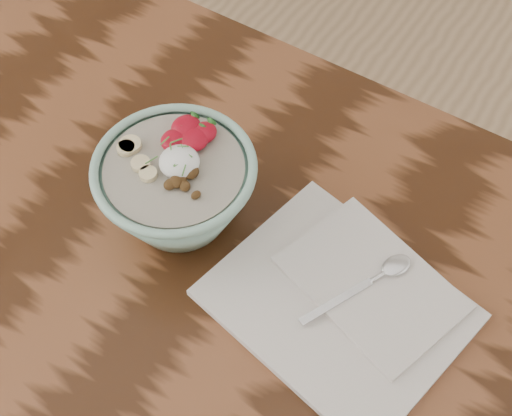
{
  "coord_description": "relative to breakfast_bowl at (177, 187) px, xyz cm",
  "views": [
    {
      "loc": [
        29.77,
        -29.21,
        153.33
      ],
      "look_at": [
        5.58,
        8.97,
        86.84
      ],
      "focal_mm": 50.0,
      "sensor_mm": 36.0,
      "label": 1
    }
  ],
  "objects": [
    {
      "name": "spoon",
      "position": [
        26.37,
        5.2,
        -4.69
      ],
      "size": [
        8.64,
        15.45,
        0.85
      ],
      "rotation": [
        0.0,
        0.0,
        -0.44
      ],
      "color": "silver",
      "rests_on": "napkin"
    },
    {
      "name": "table",
      "position": [
        6.2,
        -9.29,
        -16.1
      ],
      "size": [
        160.0,
        90.0,
        75.0
      ],
      "color": "#371D0D",
      "rests_on": "ground"
    },
    {
      "name": "napkin",
      "position": [
        24.01,
        0.4,
        -6.07
      ],
      "size": [
        32.64,
        28.55,
        1.76
      ],
      "rotation": [
        0.0,
        0.0,
        -0.2
      ],
      "color": "silver",
      "rests_on": "table"
    },
    {
      "name": "breakfast_bowl",
      "position": [
        0.0,
        0.0,
        0.0
      ],
      "size": [
        20.1,
        20.1,
        13.12
      ],
      "rotation": [
        0.0,
        0.0,
        0.24
      ],
      "color": "#8DBEAB",
      "rests_on": "table"
    }
  ]
}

